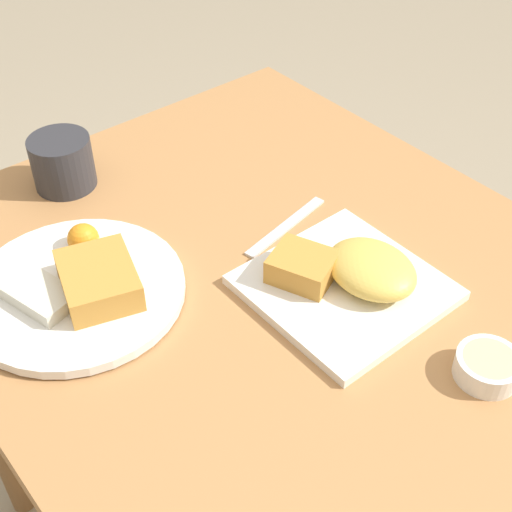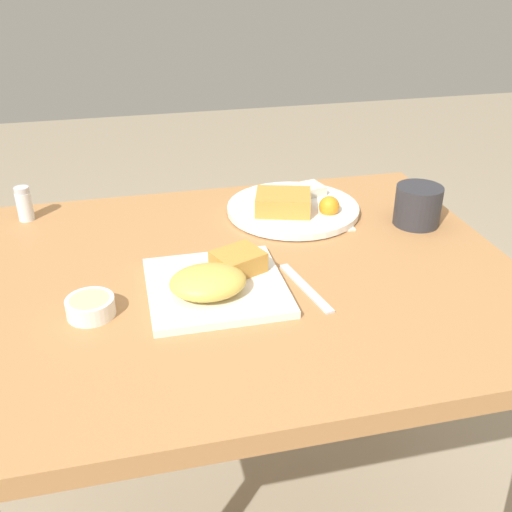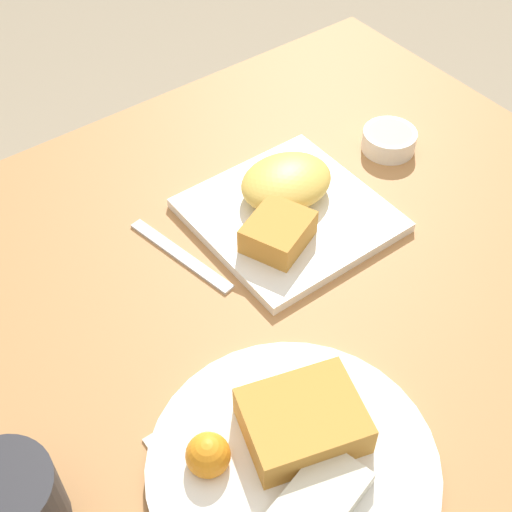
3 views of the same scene
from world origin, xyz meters
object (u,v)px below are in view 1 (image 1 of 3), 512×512
(plate_square_near, at_px, (349,278))
(sauce_ramekin, at_px, (488,366))
(plate_oval_far, at_px, (78,285))
(butter_knife, at_px, (286,226))
(coffee_mug, at_px, (62,162))

(plate_square_near, relative_size, sauce_ramekin, 2.99)
(plate_oval_far, xyz_separation_m, butter_knife, (-0.07, -0.30, -0.02))
(plate_oval_far, bearing_deg, plate_square_near, -127.62)
(plate_oval_far, height_order, butter_knife, plate_oval_far)
(butter_knife, bearing_deg, coffee_mug, -68.07)
(butter_knife, xyz_separation_m, coffee_mug, (0.30, 0.20, 0.04))
(sauce_ramekin, distance_m, coffee_mug, 0.69)
(plate_square_near, bearing_deg, coffee_mug, 20.87)
(plate_oval_far, distance_m, butter_knife, 0.31)
(plate_square_near, height_order, butter_knife, plate_square_near)
(plate_square_near, relative_size, plate_oval_far, 0.81)
(plate_square_near, bearing_deg, sauce_ramekin, -174.03)
(sauce_ramekin, distance_m, butter_knife, 0.36)
(plate_square_near, height_order, plate_oval_far, plate_square_near)
(coffee_mug, bearing_deg, plate_square_near, -159.13)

